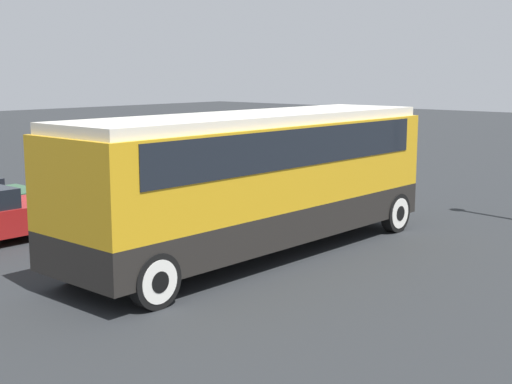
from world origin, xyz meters
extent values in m
plane|color=#26282B|center=(0.00, 0.00, 0.00)|extent=(120.00, 120.00, 0.00)
cube|color=black|center=(0.00, 0.00, 0.82)|extent=(9.96, 2.57, 0.77)
cube|color=gold|center=(0.00, 0.00, 2.11)|extent=(9.96, 2.57, 1.80)
cube|color=black|center=(0.00, 0.00, 2.55)|extent=(8.77, 2.61, 0.81)
cube|color=silver|center=(0.00, 0.00, 3.12)|extent=(9.76, 2.36, 0.22)
cube|color=gold|center=(4.83, 0.00, 1.85)|extent=(0.36, 2.46, 2.06)
cylinder|color=black|center=(4.17, -1.17, 0.51)|extent=(1.02, 0.28, 1.02)
cylinder|color=silver|center=(4.17, -1.17, 0.51)|extent=(0.80, 0.30, 0.80)
cylinder|color=black|center=(4.17, -1.17, 0.51)|extent=(0.39, 0.32, 0.39)
cylinder|color=black|center=(4.17, 1.17, 0.51)|extent=(1.02, 0.28, 1.02)
cylinder|color=silver|center=(4.17, 1.17, 0.51)|extent=(0.80, 0.30, 0.80)
cylinder|color=black|center=(4.17, 1.17, 0.51)|extent=(0.39, 0.32, 0.39)
cylinder|color=black|center=(-4.01, -1.17, 0.51)|extent=(1.02, 0.28, 1.02)
cylinder|color=silver|center=(-4.01, -1.17, 0.51)|extent=(0.80, 0.30, 0.80)
cylinder|color=black|center=(-4.01, -1.17, 0.51)|extent=(0.39, 0.32, 0.39)
cylinder|color=black|center=(-4.01, 1.17, 0.51)|extent=(1.02, 0.28, 1.02)
cylinder|color=silver|center=(-4.01, 1.17, 0.51)|extent=(0.80, 0.30, 0.80)
cylinder|color=black|center=(-4.01, 1.17, 0.51)|extent=(0.39, 0.32, 0.39)
cylinder|color=black|center=(-1.32, 7.21, 0.33)|extent=(0.66, 0.22, 0.66)
cylinder|color=black|center=(-1.32, 7.21, 0.33)|extent=(0.25, 0.26, 0.25)
cylinder|color=black|center=(-1.32, 8.81, 0.33)|extent=(0.66, 0.22, 0.66)
cylinder|color=black|center=(-1.32, 8.81, 0.33)|extent=(0.25, 0.26, 0.25)
cylinder|color=black|center=(-2.27, 4.87, 0.30)|extent=(0.60, 0.22, 0.60)
cylinder|color=black|center=(-2.27, 4.87, 0.30)|extent=(0.23, 0.26, 0.23)
cylinder|color=black|center=(-2.27, 6.45, 0.30)|extent=(0.60, 0.22, 0.60)
cylinder|color=black|center=(-2.27, 6.45, 0.30)|extent=(0.23, 0.26, 0.23)
camera|label=1|loc=(-11.88, -10.54, 4.15)|focal=50.00mm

